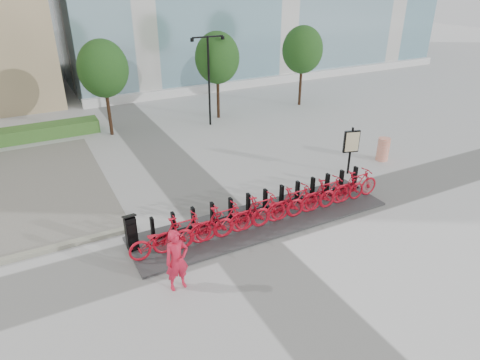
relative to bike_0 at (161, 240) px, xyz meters
name	(u,v)px	position (x,y,z in m)	size (l,w,h in m)	color
ground	(234,234)	(2.60, 0.05, -0.63)	(120.00, 120.00, 0.00)	silver
hedge_b	(41,132)	(-2.40, 13.25, -0.28)	(6.00, 1.20, 0.70)	#346323
tree_1	(103,69)	(1.10, 12.05, 2.96)	(2.60, 2.60, 5.10)	#331C11
tree_2	(217,58)	(7.60, 12.05, 2.96)	(2.60, 2.60, 5.10)	#331C11
tree_3	(303,50)	(13.60, 12.05, 2.96)	(2.60, 2.60, 5.10)	#331C11
streetlamp	(209,71)	(6.60, 11.05, 2.51)	(2.00, 0.20, 5.00)	black
dock_pad	(263,220)	(3.90, 0.35, -0.59)	(9.60, 2.40, 0.08)	#313132
dock_rail_posts	(266,200)	(4.32, 0.82, -0.12)	(8.74, 0.50, 0.85)	black
bike_0	(161,240)	(0.00, 0.00, 0.00)	(0.73, 2.08, 1.09)	#A30919
bike_1	(183,232)	(0.72, 0.00, 0.06)	(0.57, 2.02, 1.21)	#A30919
bike_2	(203,228)	(1.44, 0.00, 0.00)	(0.73, 2.08, 1.09)	#A30919
bike_3	(223,221)	(2.16, 0.00, 0.06)	(0.57, 2.02, 1.21)	#A30919
bike_4	(242,217)	(2.88, 0.00, 0.00)	(0.73, 2.08, 1.09)	#A30919
bike_5	(261,211)	(3.60, 0.00, 0.06)	(0.57, 2.02, 1.21)	#A30919
bike_6	(278,207)	(4.32, 0.00, 0.00)	(0.73, 2.08, 1.09)	#A30919
bike_7	(295,201)	(5.04, 0.00, 0.06)	(0.57, 2.02, 1.21)	#A30919
bike_8	(311,198)	(5.76, 0.00, 0.00)	(0.73, 2.08, 1.09)	#A30919
bike_9	(327,193)	(6.48, 0.00, 0.06)	(0.57, 2.02, 1.21)	#A30919
bike_10	(342,190)	(7.20, 0.00, 0.00)	(0.73, 2.08, 1.09)	#A30919
bike_11	(357,185)	(7.92, 0.00, 0.06)	(0.57, 2.02, 1.21)	#A30919
kiosk	(131,233)	(-0.75, 0.69, 0.09)	(0.42, 0.36, 1.32)	black
worker_red	(177,260)	(-0.05, -1.64, 0.31)	(0.69, 0.45, 1.88)	red
construction_barrel	(383,149)	(11.76, 2.49, -0.08)	(0.57, 0.57, 1.10)	#E24619
map_sign	(351,144)	(9.31, 2.06, 0.81)	(0.71, 0.29, 2.17)	black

